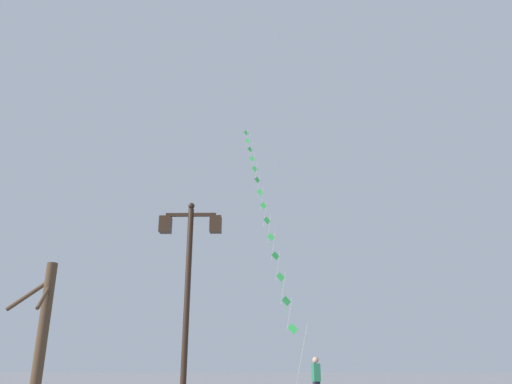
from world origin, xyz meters
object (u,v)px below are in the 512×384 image
Objects in this scene: kite_flyer at (316,381)px; bare_tree at (42,332)px; kite_train at (264,206)px; twin_lantern_lamp_post at (189,268)px.

kite_flyer is 0.40× the size of bare_tree.
kite_flyer is at bearing 27.73° from bare_tree.
kite_train reaches higher than kite_flyer.
bare_tree is at bearing 108.41° from kite_flyer.
twin_lantern_lamp_post is 0.25× the size of kite_train.
twin_lantern_lamp_post is at bearing -95.36° from kite_train.
kite_train is 19.12m from bare_tree.
kite_train is (1.73, 18.44, 7.49)m from twin_lantern_lamp_post.
twin_lantern_lamp_post is 1.23× the size of bare_tree.
kite_train is at bearing 68.38° from bare_tree.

